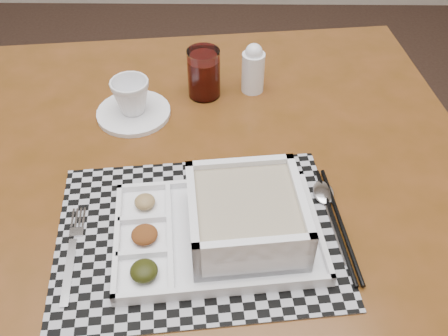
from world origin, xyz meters
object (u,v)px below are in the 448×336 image
Objects in this scene: serving_tray at (236,222)px; creamer_bottle at (253,69)px; juice_glass at (204,75)px; cup at (131,96)px; dining_table at (201,215)px.

creamer_bottle is (0.04, 0.40, 0.02)m from serving_tray.
serving_tray is 3.10× the size of creamer_bottle.
creamer_bottle is (0.10, 0.02, 0.00)m from juice_glass.
serving_tray is 4.45× the size of cup.
serving_tray is at bearing -61.67° from dining_table.
juice_glass is at bearing 90.62° from dining_table.
juice_glass is at bearing 35.79° from cup.
juice_glass is at bearing 99.52° from serving_tray.
dining_table is 15.01× the size of cup.
dining_table is 10.46× the size of creamer_bottle.
dining_table is at bearing -109.03° from creamer_bottle.
dining_table is at bearing 118.33° from serving_tray.
juice_glass is (0.14, 0.07, 0.00)m from cup.
creamer_bottle reaches higher than juice_glass.
serving_tray reaches higher than cup.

